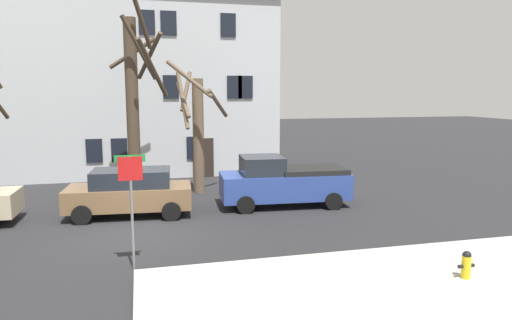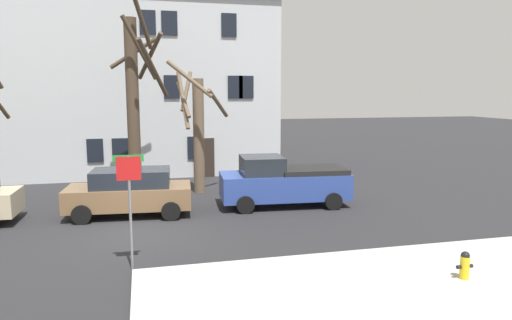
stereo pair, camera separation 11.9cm
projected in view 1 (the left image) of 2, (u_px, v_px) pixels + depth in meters
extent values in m
plane|color=#262628|center=(135.00, 234.00, 15.10)|extent=(120.00, 120.00, 0.00)
cube|color=#B7B5AD|center=(416.00, 311.00, 9.69)|extent=(11.37, 7.20, 0.12)
cube|color=silver|center=(140.00, 87.00, 26.95)|extent=(14.92, 6.67, 9.60)
cube|color=#2D231E|center=(203.00, 158.00, 25.01)|extent=(1.10, 0.12, 2.10)
cube|color=black|center=(94.00, 151.00, 23.60)|extent=(0.80, 0.08, 1.20)
cube|color=black|center=(119.00, 150.00, 23.90)|extent=(0.80, 0.08, 1.20)
cube|color=black|center=(194.00, 148.00, 24.83)|extent=(0.80, 0.08, 1.20)
cube|color=black|center=(171.00, 87.00, 24.09)|extent=(0.80, 0.08, 1.20)
cube|color=black|center=(235.00, 87.00, 24.90)|extent=(0.80, 0.08, 1.20)
cube|color=black|center=(245.00, 87.00, 25.04)|extent=(0.80, 0.08, 1.20)
cube|color=black|center=(147.00, 22.00, 23.35)|extent=(0.80, 0.08, 1.20)
cube|color=black|center=(169.00, 23.00, 23.61)|extent=(0.80, 0.08, 1.20)
cube|color=black|center=(228.00, 25.00, 24.35)|extent=(0.80, 0.08, 1.20)
cylinder|color=#4C3D2D|center=(132.00, 108.00, 20.54)|extent=(0.55, 0.55, 7.71)
cylinder|color=#4C3D2D|center=(153.00, 68.00, 19.96)|extent=(1.39, 2.04, 2.42)
cylinder|color=#4C3D2D|center=(132.00, 53.00, 21.18)|extent=(2.15, 0.37, 1.47)
cylinder|color=#4C3D2D|center=(142.00, 22.00, 19.83)|extent=(0.89, 1.31, 2.12)
cylinder|color=#4C3D2D|center=(139.00, 48.00, 19.64)|extent=(1.54, 0.99, 2.62)
cylinder|color=#4C3D2D|center=(149.00, 56.00, 20.86)|extent=(1.18, 1.84, 2.01)
cylinder|color=brown|center=(198.00, 136.00, 20.99)|extent=(0.50, 0.50, 5.14)
cylinder|color=brown|center=(186.00, 91.00, 20.82)|extent=(0.71, 1.18, 1.79)
cylinder|color=brown|center=(189.00, 79.00, 19.68)|extent=(1.91, 1.10, 1.62)
cylinder|color=brown|center=(218.00, 103.00, 20.49)|extent=(1.21, 1.80, 1.30)
cylinder|color=brown|center=(183.00, 100.00, 20.47)|extent=(0.46, 1.53, 2.51)
cylinder|color=brown|center=(183.00, 99.00, 20.44)|extent=(0.52, 1.48, 1.60)
cylinder|color=black|center=(4.00, 208.00, 17.10)|extent=(0.69, 0.24, 0.68)
cube|color=brown|center=(130.00, 197.00, 17.25)|extent=(4.63, 2.26, 0.79)
cube|color=#1E232B|center=(131.00, 178.00, 17.16)|extent=(2.91, 1.89, 0.62)
cylinder|color=black|center=(82.00, 215.00, 16.14)|extent=(0.70, 0.28, 0.68)
cylinder|color=black|center=(92.00, 202.00, 17.98)|extent=(0.70, 0.28, 0.68)
cylinder|color=black|center=(171.00, 211.00, 16.63)|extent=(0.70, 0.28, 0.68)
cylinder|color=black|center=(172.00, 199.00, 18.48)|extent=(0.70, 0.28, 0.68)
cube|color=#2D4799|center=(284.00, 185.00, 18.78)|extent=(5.22, 2.38, 1.01)
cube|color=#1E232B|center=(262.00, 165.00, 18.50)|extent=(1.75, 1.88, 0.70)
cube|color=black|center=(311.00, 170.00, 18.89)|extent=(2.78, 2.11, 0.20)
cylinder|color=black|center=(246.00, 205.00, 17.58)|extent=(0.69, 0.27, 0.68)
cylinder|color=black|center=(238.00, 193.00, 19.54)|extent=(0.69, 0.27, 0.68)
cylinder|color=black|center=(333.00, 201.00, 18.17)|extent=(0.69, 0.27, 0.68)
cylinder|color=black|center=(318.00, 190.00, 20.12)|extent=(0.69, 0.27, 0.68)
cylinder|color=gold|center=(466.00, 267.00, 11.19)|extent=(0.22, 0.22, 0.55)
sphere|color=black|center=(467.00, 255.00, 11.15)|extent=(0.21, 0.21, 0.21)
cylinder|color=black|center=(460.00, 267.00, 11.15)|extent=(0.10, 0.09, 0.09)
cylinder|color=black|center=(472.00, 265.00, 11.23)|extent=(0.10, 0.09, 0.09)
cylinder|color=slate|center=(132.00, 214.00, 11.88)|extent=(0.07, 0.07, 2.95)
cube|color=red|center=(130.00, 169.00, 11.69)|extent=(0.60, 0.03, 0.60)
cube|color=#1E8C38|center=(130.00, 159.00, 11.69)|extent=(0.76, 0.02, 0.18)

